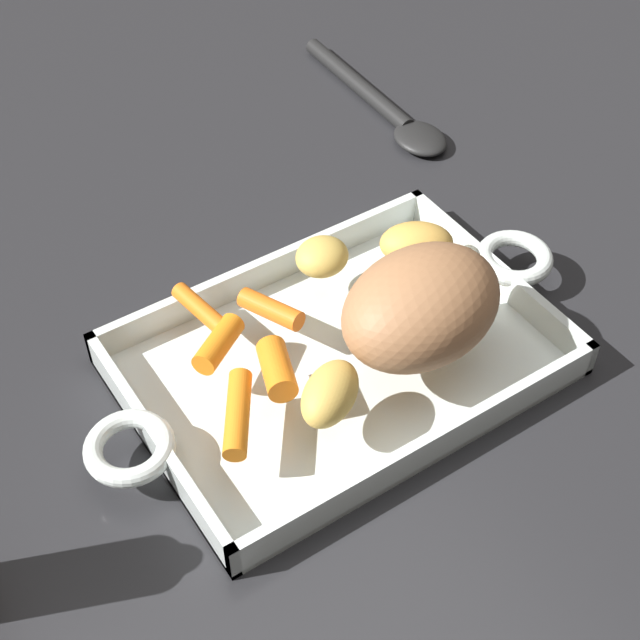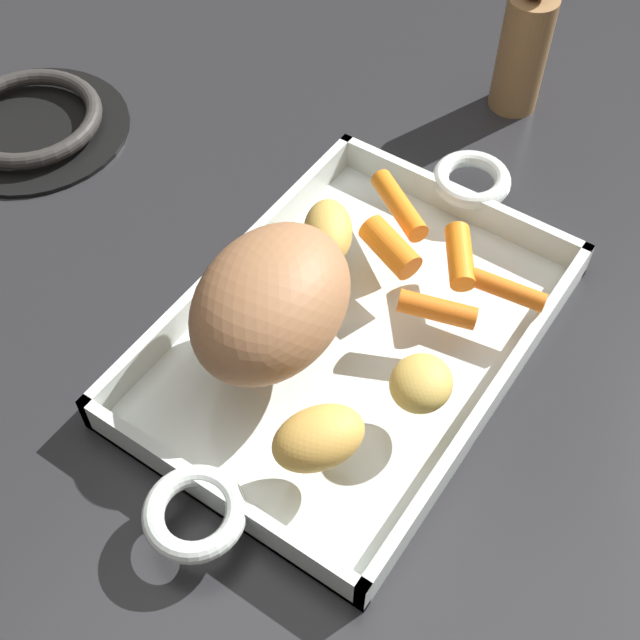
{
  "view_description": "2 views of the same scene",
  "coord_description": "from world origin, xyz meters",
  "px_view_note": "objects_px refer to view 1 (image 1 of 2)",
  "views": [
    {
      "loc": [
        0.28,
        0.4,
        0.57
      ],
      "look_at": [
        0.02,
        0.0,
        0.07
      ],
      "focal_mm": 52.22,
      "sensor_mm": 36.0,
      "label": 1
    },
    {
      "loc": [
        -0.32,
        -0.19,
        0.52
      ],
      "look_at": [
        -0.02,
        0.01,
        0.05
      ],
      "focal_mm": 48.11,
      "sensor_mm": 36.0,
      "label": 2
    }
  ],
  "objects_px": {
    "baby_carrot_center_left": "(202,311)",
    "potato_golden_small": "(330,394)",
    "serving_spoon": "(385,108)",
    "potato_whole": "(416,243)",
    "baby_carrot_northeast": "(219,344)",
    "roasting_dish": "(340,359)",
    "baby_carrot_short": "(277,369)",
    "pork_roast": "(421,306)",
    "baby_carrot_northwest": "(271,309)",
    "potato_corner": "(322,257)",
    "baby_carrot_southeast": "(238,414)"
  },
  "relations": [
    {
      "from": "pork_roast",
      "to": "potato_whole",
      "type": "relative_size",
      "value": 2.17
    },
    {
      "from": "serving_spoon",
      "to": "potato_whole",
      "type": "bearing_deg",
      "value": -29.17
    },
    {
      "from": "baby_carrot_center_left",
      "to": "potato_golden_small",
      "type": "bearing_deg",
      "value": 104.05
    },
    {
      "from": "pork_roast",
      "to": "serving_spoon",
      "type": "relative_size",
      "value": 0.55
    },
    {
      "from": "baby_carrot_center_left",
      "to": "pork_roast",
      "type": "bearing_deg",
      "value": 137.48
    },
    {
      "from": "roasting_dish",
      "to": "baby_carrot_northeast",
      "type": "distance_m",
      "value": 0.1
    },
    {
      "from": "baby_carrot_northeast",
      "to": "potato_corner",
      "type": "relative_size",
      "value": 1.14
    },
    {
      "from": "baby_carrot_center_left",
      "to": "potato_corner",
      "type": "distance_m",
      "value": 0.11
    },
    {
      "from": "pork_roast",
      "to": "potato_golden_small",
      "type": "xyz_separation_m",
      "value": [
        0.09,
        0.02,
        -0.02
      ]
    },
    {
      "from": "roasting_dish",
      "to": "potato_golden_small",
      "type": "xyz_separation_m",
      "value": [
        0.05,
        0.05,
        0.04
      ]
    },
    {
      "from": "baby_carrot_center_left",
      "to": "serving_spoon",
      "type": "xyz_separation_m",
      "value": [
        -0.32,
        -0.19,
        -0.03
      ]
    },
    {
      "from": "potato_corner",
      "to": "serving_spoon",
      "type": "bearing_deg",
      "value": -137.11
    },
    {
      "from": "baby_carrot_northeast",
      "to": "potato_corner",
      "type": "height_order",
      "value": "potato_corner"
    },
    {
      "from": "potato_whole",
      "to": "baby_carrot_northeast",
      "type": "bearing_deg",
      "value": 0.75
    },
    {
      "from": "pork_roast",
      "to": "baby_carrot_northwest",
      "type": "bearing_deg",
      "value": -46.92
    },
    {
      "from": "pork_roast",
      "to": "baby_carrot_short",
      "type": "xyz_separation_m",
      "value": [
        0.11,
        -0.03,
        -0.03
      ]
    },
    {
      "from": "potato_golden_small",
      "to": "serving_spoon",
      "type": "relative_size",
      "value": 0.25
    },
    {
      "from": "baby_carrot_southeast",
      "to": "serving_spoon",
      "type": "xyz_separation_m",
      "value": [
        -0.35,
        -0.29,
        -0.04
      ]
    },
    {
      "from": "roasting_dish",
      "to": "potato_corner",
      "type": "height_order",
      "value": "potato_corner"
    },
    {
      "from": "potato_corner",
      "to": "roasting_dish",
      "type": "bearing_deg",
      "value": 66.93
    },
    {
      "from": "pork_roast",
      "to": "baby_carrot_northwest",
      "type": "height_order",
      "value": "pork_roast"
    },
    {
      "from": "roasting_dish",
      "to": "potato_golden_small",
      "type": "relative_size",
      "value": 7.03
    },
    {
      "from": "serving_spoon",
      "to": "baby_carrot_southeast",
      "type": "bearing_deg",
      "value": -47.85
    },
    {
      "from": "potato_whole",
      "to": "potato_corner",
      "type": "height_order",
      "value": "potato_whole"
    },
    {
      "from": "pork_roast",
      "to": "potato_corner",
      "type": "distance_m",
      "value": 0.11
    },
    {
      "from": "potato_whole",
      "to": "potato_corner",
      "type": "distance_m",
      "value": 0.08
    },
    {
      "from": "potato_golden_small",
      "to": "pork_roast",
      "type": "bearing_deg",
      "value": -169.88
    },
    {
      "from": "potato_whole",
      "to": "potato_corner",
      "type": "bearing_deg",
      "value": -23.5
    },
    {
      "from": "potato_golden_small",
      "to": "serving_spoon",
      "type": "xyz_separation_m",
      "value": [
        -0.29,
        -0.32,
        -0.04
      ]
    },
    {
      "from": "baby_carrot_northeast",
      "to": "potato_whole",
      "type": "xyz_separation_m",
      "value": [
        -0.19,
        -0.0,
        0.01
      ]
    },
    {
      "from": "pork_roast",
      "to": "baby_carrot_short",
      "type": "relative_size",
      "value": 2.72
    },
    {
      "from": "pork_roast",
      "to": "baby_carrot_northeast",
      "type": "relative_size",
      "value": 2.58
    },
    {
      "from": "potato_whole",
      "to": "potato_golden_small",
      "type": "bearing_deg",
      "value": 32.19
    },
    {
      "from": "baby_carrot_northwest",
      "to": "potato_corner",
      "type": "bearing_deg",
      "value": -159.66
    },
    {
      "from": "pork_roast",
      "to": "potato_golden_small",
      "type": "height_order",
      "value": "pork_roast"
    },
    {
      "from": "potato_golden_small",
      "to": "roasting_dish",
      "type": "bearing_deg",
      "value": -130.5
    },
    {
      "from": "pork_roast",
      "to": "baby_carrot_northeast",
      "type": "distance_m",
      "value": 0.16
    },
    {
      "from": "roasting_dish",
      "to": "serving_spoon",
      "type": "xyz_separation_m",
      "value": [
        -0.24,
        -0.27,
        -0.0
      ]
    },
    {
      "from": "baby_carrot_short",
      "to": "serving_spoon",
      "type": "bearing_deg",
      "value": -137.7
    },
    {
      "from": "baby_carrot_northwest",
      "to": "baby_carrot_short",
      "type": "bearing_deg",
      "value": 62.79
    },
    {
      "from": "potato_corner",
      "to": "potato_golden_small",
      "type": "relative_size",
      "value": 0.75
    },
    {
      "from": "roasting_dish",
      "to": "baby_carrot_short",
      "type": "distance_m",
      "value": 0.07
    },
    {
      "from": "baby_carrot_southeast",
      "to": "potato_corner",
      "type": "relative_size",
      "value": 1.54
    },
    {
      "from": "baby_carrot_southeast",
      "to": "potato_golden_small",
      "type": "height_order",
      "value": "potato_golden_small"
    },
    {
      "from": "baby_carrot_northeast",
      "to": "serving_spoon",
      "type": "bearing_deg",
      "value": -144.95
    },
    {
      "from": "roasting_dish",
      "to": "baby_carrot_southeast",
      "type": "distance_m",
      "value": 0.12
    },
    {
      "from": "potato_whole",
      "to": "serving_spoon",
      "type": "bearing_deg",
      "value": -121.02
    },
    {
      "from": "serving_spoon",
      "to": "baby_carrot_northeast",
      "type": "bearing_deg",
      "value": -53.1
    },
    {
      "from": "potato_whole",
      "to": "potato_golden_small",
      "type": "height_order",
      "value": "same"
    },
    {
      "from": "baby_carrot_center_left",
      "to": "baby_carrot_southeast",
      "type": "bearing_deg",
      "value": 74.93
    }
  ]
}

